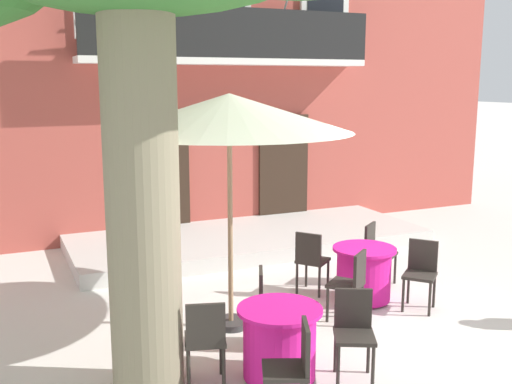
% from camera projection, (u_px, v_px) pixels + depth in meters
% --- Properties ---
extents(ground_plane, '(120.00, 120.00, 0.00)m').
position_uv_depth(ground_plane, '(380.00, 316.00, 7.69)').
color(ground_plane, silver).
extents(building_facade, '(13.00, 5.09, 7.50)m').
position_uv_depth(building_facade, '(191.00, 46.00, 13.19)').
color(building_facade, '#B24C42').
rests_on(building_facade, ground).
extents(entrance_step_platform, '(6.39, 2.49, 0.25)m').
position_uv_depth(entrance_step_platform, '(249.00, 239.00, 10.95)').
color(entrance_step_platform, silver).
rests_on(entrance_step_platform, ground).
extents(cafe_table_near_tree, '(0.86, 0.86, 0.76)m').
position_uv_depth(cafe_table_near_tree, '(364.00, 273.00, 8.17)').
color(cafe_table_near_tree, '#DB1984').
rests_on(cafe_table_near_tree, ground).
extents(cafe_chair_near_tree_0, '(0.56, 0.56, 0.91)m').
position_uv_depth(cafe_chair_near_tree_0, '(421.00, 270.00, 7.90)').
color(cafe_chair_near_tree_0, '#2D2823').
rests_on(cafe_chair_near_tree_0, ground).
extents(cafe_chair_near_tree_1, '(0.56, 0.56, 0.91)m').
position_uv_depth(cafe_chair_near_tree_1, '(376.00, 250.00, 8.82)').
color(cafe_chair_near_tree_1, '#2D2823').
rests_on(cafe_chair_near_tree_1, ground).
extents(cafe_chair_near_tree_2, '(0.56, 0.56, 0.91)m').
position_uv_depth(cafe_chair_near_tree_2, '(311.00, 258.00, 8.42)').
color(cafe_chair_near_tree_2, '#2D2823').
rests_on(cafe_chair_near_tree_2, ground).
extents(cafe_chair_near_tree_3, '(0.56, 0.56, 0.91)m').
position_uv_depth(cafe_chair_near_tree_3, '(351.00, 281.00, 7.46)').
color(cafe_chair_near_tree_3, '#2D2823').
rests_on(cafe_chair_near_tree_3, ground).
extents(cafe_table_middle, '(0.86, 0.86, 0.76)m').
position_uv_depth(cafe_table_middle, '(279.00, 342.00, 6.02)').
color(cafe_table_middle, '#DB1984').
rests_on(cafe_table_middle, ground).
extents(cafe_chair_middle_0, '(0.53, 0.53, 0.91)m').
position_uv_depth(cafe_chair_middle_0, '(270.00, 302.00, 6.74)').
color(cafe_chair_middle_0, '#2D2823').
rests_on(cafe_chair_middle_0, ground).
extents(cafe_chair_middle_1, '(0.50, 0.50, 0.91)m').
position_uv_depth(cafe_chair_middle_1, '(205.00, 337.00, 5.83)').
color(cafe_chair_middle_1, '#2D2823').
rests_on(cafe_chair_middle_1, ground).
extents(cafe_chair_middle_2, '(0.52, 0.52, 0.91)m').
position_uv_depth(cafe_chair_middle_2, '(294.00, 364.00, 5.26)').
color(cafe_chair_middle_2, '#2D2823').
rests_on(cafe_chair_middle_2, ground).
extents(cafe_chair_middle_3, '(0.54, 0.54, 0.91)m').
position_uv_depth(cafe_chair_middle_3, '(354.00, 328.00, 6.04)').
color(cafe_chair_middle_3, '#2D2823').
rests_on(cafe_chair_middle_3, ground).
extents(cafe_umbrella, '(2.90, 2.90, 2.85)m').
position_uv_depth(cafe_umbrella, '(229.00, 114.00, 6.91)').
color(cafe_umbrella, '#997A56').
rests_on(cafe_umbrella, ground).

